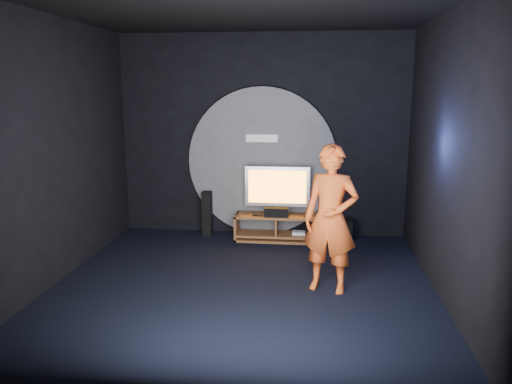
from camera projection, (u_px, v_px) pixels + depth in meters
floor at (243, 285)px, 6.63m from camera, size 5.00×5.00×0.00m
back_wall at (262, 136)px, 8.71m from camera, size 5.00×0.04×3.50m
front_wall at (197, 196)px, 3.84m from camera, size 5.00×0.04×3.50m
left_wall at (54, 152)px, 6.55m from camera, size 0.04×5.00×3.50m
right_wall at (448, 157)px, 6.00m from camera, size 0.04×5.00×3.50m
ceiling at (241, 8)px, 5.92m from camera, size 5.00×5.00×0.01m
wall_disc_panel at (262, 162)px, 8.74m from camera, size 2.60×0.11×2.60m
media_console at (277, 229)px, 8.55m from camera, size 1.42×0.45×0.45m
tv at (277, 188)px, 8.47m from camera, size 1.10×0.22×0.82m
center_speaker at (276, 212)px, 8.38m from camera, size 0.40×0.15×0.15m
remote at (258, 215)px, 8.42m from camera, size 0.18×0.05×0.02m
tower_speaker_left at (207, 214)px, 8.79m from camera, size 0.16×0.18×0.79m
tower_speaker_right at (323, 221)px, 8.34m from camera, size 0.16×0.18×0.79m
subwoofer at (342, 229)px, 8.63m from camera, size 0.32×0.32×0.35m
player at (331, 219)px, 6.30m from camera, size 0.78×0.61×1.90m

